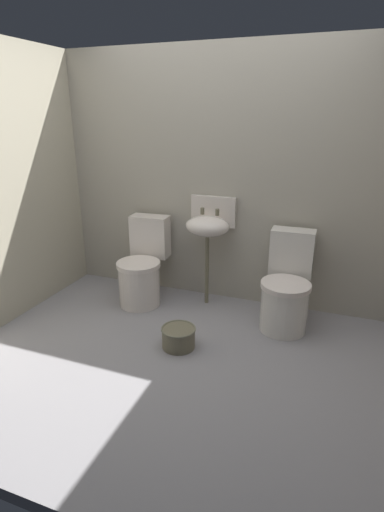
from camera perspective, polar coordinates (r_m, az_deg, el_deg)
The scene contains 6 objects.
ground_plane at distance 3.05m, azimuth -1.90°, elevation -14.89°, with size 3.53×2.62×0.08m, color gray.
wall_back at distance 3.65m, azimuth 4.97°, elevation 10.82°, with size 3.53×0.10×2.26m, color #A7A190.
toilet_left at distance 3.75m, azimuth -7.11°, elevation -1.84°, with size 0.43×0.61×0.78m.
toilet_right at distance 3.38m, azimuth 13.41°, elevation -4.75°, with size 0.41×0.60×0.78m.
sink at distance 3.56m, azimuth 2.38°, elevation 4.47°, with size 0.42×0.35×0.99m.
bucket at distance 3.10m, azimuth -1.95°, elevation -11.53°, with size 0.27×0.27×0.16m.
Camera 1 is at (0.97, -2.31, 1.70)m, focal length 27.83 mm.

